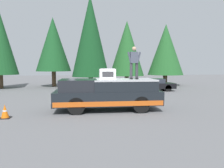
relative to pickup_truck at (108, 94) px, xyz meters
name	(u,v)px	position (x,y,z in m)	size (l,w,h in m)	color
ground_plane	(102,110)	(0.13, 0.28, -0.87)	(90.00, 90.00, 0.00)	slate
pickup_truck	(108,94)	(0.00, 0.00, 0.00)	(2.01, 5.54, 1.65)	black
compressor_unit	(107,74)	(0.18, 0.00, 1.05)	(0.65, 0.84, 0.56)	silver
person_on_truck_bed	(134,62)	(-0.19, -1.37, 1.68)	(0.29, 0.72, 1.69)	#333338
parked_car_black	(153,85)	(8.45, -5.15, -0.29)	(1.64, 4.10, 1.16)	black
traffic_cone	(5,112)	(-1.22, 4.74, -0.58)	(0.47, 0.47, 0.62)	black
conifer_far_left	(166,50)	(14.00, -8.47, 3.47)	(4.27, 4.27, 7.41)	#4C3826
conifer_left	(127,48)	(14.05, -3.69, 3.57)	(4.12, 4.12, 7.70)	#4C3826
conifer_center_left	(90,36)	(12.28, 0.65, 4.69)	(4.04, 4.04, 9.94)	#4C3826
conifer_center_right	(53,45)	(13.96, 4.83, 3.92)	(3.93, 3.93, 7.85)	#4C3826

